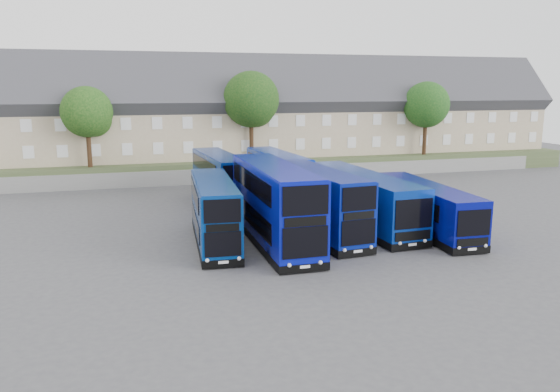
{
  "coord_description": "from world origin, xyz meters",
  "views": [
    {
      "loc": [
        -10.86,
        -29.83,
        9.56
      ],
      "look_at": [
        -0.7,
        5.42,
        2.2
      ],
      "focal_mm": 35.0,
      "sensor_mm": 36.0,
      "label": 1
    }
  ],
  "objects_px": {
    "dd_front_mid": "(274,205)",
    "tree_mid": "(252,102)",
    "coach_east_a": "(361,200)",
    "dd_front_left": "(214,213)",
    "tree_west": "(88,114)",
    "tree_east": "(427,106)",
    "tree_far": "(440,101)"
  },
  "relations": [
    {
      "from": "dd_front_left",
      "to": "coach_east_a",
      "type": "bearing_deg",
      "value": 14.2
    },
    {
      "from": "coach_east_a",
      "to": "tree_far",
      "type": "height_order",
      "value": "tree_far"
    },
    {
      "from": "coach_east_a",
      "to": "tree_far",
      "type": "bearing_deg",
      "value": 47.33
    },
    {
      "from": "tree_east",
      "to": "tree_far",
      "type": "bearing_deg",
      "value": 49.4
    },
    {
      "from": "tree_far",
      "to": "tree_west",
      "type": "bearing_deg",
      "value": -170.54
    },
    {
      "from": "tree_west",
      "to": "tree_east",
      "type": "xyz_separation_m",
      "value": [
        36.0,
        0.0,
        0.34
      ]
    },
    {
      "from": "tree_east",
      "to": "tree_far",
      "type": "relative_size",
      "value": 0.94
    },
    {
      "from": "dd_front_left",
      "to": "tree_east",
      "type": "xyz_separation_m",
      "value": [
        27.86,
        22.51,
        5.45
      ]
    },
    {
      "from": "tree_west",
      "to": "tree_east",
      "type": "distance_m",
      "value": 36.0
    },
    {
      "from": "tree_west",
      "to": "tree_mid",
      "type": "relative_size",
      "value": 0.83
    },
    {
      "from": "tree_mid",
      "to": "tree_west",
      "type": "bearing_deg",
      "value": -178.21
    },
    {
      "from": "dd_front_mid",
      "to": "coach_east_a",
      "type": "bearing_deg",
      "value": 20.84
    },
    {
      "from": "tree_east",
      "to": "tree_far",
      "type": "height_order",
      "value": "tree_far"
    },
    {
      "from": "tree_mid",
      "to": "tree_far",
      "type": "relative_size",
      "value": 1.06
    },
    {
      "from": "tree_west",
      "to": "tree_far",
      "type": "distance_m",
      "value": 42.58
    },
    {
      "from": "tree_far",
      "to": "dd_front_mid",
      "type": "bearing_deg",
      "value": -134.97
    },
    {
      "from": "tree_west",
      "to": "tree_mid",
      "type": "bearing_deg",
      "value": 1.79
    },
    {
      "from": "dd_front_mid",
      "to": "tree_east",
      "type": "xyz_separation_m",
      "value": [
        24.25,
        23.28,
        5.0
      ]
    },
    {
      "from": "dd_front_mid",
      "to": "tree_mid",
      "type": "xyz_separation_m",
      "value": [
        4.25,
        23.78,
        5.68
      ]
    },
    {
      "from": "tree_west",
      "to": "tree_east",
      "type": "bearing_deg",
      "value": 0.0
    },
    {
      "from": "tree_mid",
      "to": "tree_east",
      "type": "distance_m",
      "value": 20.02
    },
    {
      "from": "coach_east_a",
      "to": "dd_front_left",
      "type": "bearing_deg",
      "value": -172.67
    },
    {
      "from": "tree_east",
      "to": "dd_front_mid",
      "type": "bearing_deg",
      "value": -136.17
    },
    {
      "from": "tree_east",
      "to": "tree_far",
      "type": "distance_m",
      "value": 9.23
    },
    {
      "from": "dd_front_mid",
      "to": "dd_front_left",
      "type": "bearing_deg",
      "value": 168.19
    },
    {
      "from": "dd_front_mid",
      "to": "coach_east_a",
      "type": "relative_size",
      "value": 0.91
    },
    {
      "from": "tree_mid",
      "to": "tree_east",
      "type": "height_order",
      "value": "tree_mid"
    },
    {
      "from": "tree_east",
      "to": "dd_front_left",
      "type": "bearing_deg",
      "value": -141.06
    },
    {
      "from": "dd_front_mid",
      "to": "tree_far",
      "type": "bearing_deg",
      "value": 45.29
    },
    {
      "from": "tree_mid",
      "to": "tree_far",
      "type": "distance_m",
      "value": 26.8
    },
    {
      "from": "tree_east",
      "to": "tree_far",
      "type": "xyz_separation_m",
      "value": [
        6.0,
        7.0,
        0.34
      ]
    },
    {
      "from": "tree_west",
      "to": "tree_far",
      "type": "bearing_deg",
      "value": 9.46
    }
  ]
}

